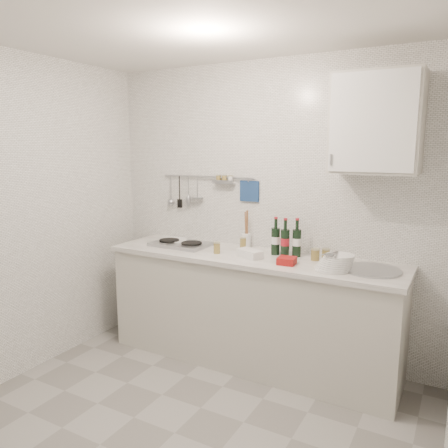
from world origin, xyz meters
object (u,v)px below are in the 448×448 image
wall_cabinet (377,123)px  wine_bottles (286,237)px  plate_stack_hob (173,241)px  utensil_crock (246,239)px  plate_stack_sink (336,263)px

wall_cabinet → wine_bottles: 1.09m
plate_stack_hob → utensil_crock: (0.65, 0.18, 0.06)m
utensil_crock → plate_stack_hob: bearing=-164.6°
plate_stack_hob → utensil_crock: size_ratio=0.77×
wine_bottles → plate_stack_sink: bearing=-24.8°
plate_stack_hob → plate_stack_sink: size_ratio=0.93×
plate_stack_hob → wine_bottles: (1.07, 0.06, 0.14)m
plate_stack_hob → plate_stack_sink: (1.53, -0.15, 0.04)m
plate_stack_sink → wine_bottles: 0.52m
plate_stack_hob → utensil_crock: 0.68m
plate_stack_sink → utensil_crock: bearing=159.1°
wine_bottles → utensil_crock: 0.44m
plate_stack_hob → plate_stack_sink: 1.54m
wall_cabinet → plate_stack_hob: size_ratio=2.73×
wine_bottles → plate_stack_hob: bearing=-176.8°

